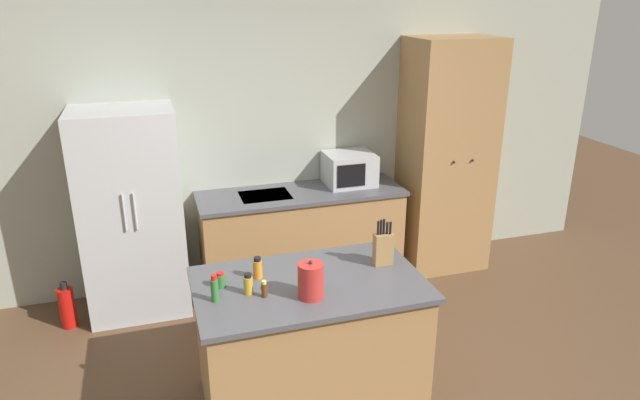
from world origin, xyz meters
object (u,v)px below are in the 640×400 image
(spice_bottle_green_herb, at_px, (258,268))
(spice_bottle_amber_oil, at_px, (264,289))
(spice_bottle_tall_dark, at_px, (221,280))
(spice_bottle_pale_salt, at_px, (215,289))
(refrigerator, at_px, (132,214))
(microwave, at_px, (349,169))
(knife_block, at_px, (383,248))
(spice_bottle_short_red, at_px, (248,284))
(kettle, at_px, (311,280))
(pantry_cabinet, at_px, (446,157))
(fire_extinguisher, at_px, (67,307))

(spice_bottle_green_herb, bearing_deg, spice_bottle_amber_oil, -92.31)
(spice_bottle_tall_dark, distance_m, spice_bottle_pale_salt, 0.18)
(refrigerator, bearing_deg, spice_bottle_amber_oil, -65.35)
(spice_bottle_pale_salt, bearing_deg, microwave, 49.63)
(knife_block, height_order, spice_bottle_tall_dark, knife_block)
(refrigerator, height_order, spice_bottle_green_herb, refrigerator)
(spice_bottle_tall_dark, height_order, spice_bottle_short_red, spice_bottle_short_red)
(spice_bottle_short_red, bearing_deg, kettle, -23.36)
(pantry_cabinet, distance_m, kettle, 2.59)
(microwave, distance_m, fire_extinguisher, 2.70)
(spice_bottle_short_red, height_order, spice_bottle_amber_oil, spice_bottle_short_red)
(refrigerator, relative_size, spice_bottle_short_red, 13.00)
(knife_block, relative_size, spice_bottle_green_herb, 2.24)
(microwave, distance_m, spice_bottle_tall_dark, 2.12)
(spice_bottle_amber_oil, relative_size, kettle, 0.44)
(microwave, height_order, spice_bottle_tall_dark, microwave)
(spice_bottle_amber_oil, xyz_separation_m, spice_bottle_pale_salt, (-0.29, 0.04, 0.03))
(knife_block, distance_m, spice_bottle_short_red, 0.95)
(refrigerator, height_order, spice_bottle_tall_dark, refrigerator)
(pantry_cabinet, height_order, microwave, pantry_cabinet)
(spice_bottle_amber_oil, distance_m, fire_extinguisher, 2.18)
(kettle, height_order, fire_extinguisher, kettle)
(spice_bottle_green_herb, bearing_deg, microwave, 52.36)
(refrigerator, xyz_separation_m, spice_bottle_green_herb, (0.78, -1.43, 0.08))
(spice_bottle_green_herb, bearing_deg, pantry_cabinet, 34.08)
(pantry_cabinet, distance_m, spice_bottle_amber_oil, 2.74)
(spice_bottle_amber_oil, bearing_deg, spice_bottle_short_red, 141.62)
(pantry_cabinet, xyz_separation_m, knife_block, (-1.29, -1.50, -0.11))
(refrigerator, distance_m, spice_bottle_green_herb, 1.63)
(pantry_cabinet, bearing_deg, spice_bottle_tall_dark, -147.91)
(pantry_cabinet, height_order, kettle, pantry_cabinet)
(spice_bottle_tall_dark, distance_m, kettle, 0.58)
(knife_block, height_order, fire_extinguisher, knife_block)
(microwave, height_order, knife_block, knife_block)
(spice_bottle_amber_oil, bearing_deg, spice_bottle_pale_salt, 172.60)
(fire_extinguisher, bearing_deg, spice_bottle_green_herb, -43.14)
(spice_bottle_green_herb, bearing_deg, spice_bottle_pale_salt, -144.86)
(knife_block, xyz_separation_m, spice_bottle_pale_salt, (-1.14, -0.15, -0.04))
(knife_block, bearing_deg, spice_bottle_amber_oil, -167.34)
(knife_block, bearing_deg, microwave, 78.17)
(refrigerator, bearing_deg, spice_bottle_short_red, -66.95)
(refrigerator, bearing_deg, microwave, 2.73)
(pantry_cabinet, bearing_deg, spice_bottle_short_red, -143.90)
(spice_bottle_short_red, relative_size, kettle, 0.55)
(knife_block, height_order, spice_bottle_pale_salt, knife_block)
(microwave, bearing_deg, refrigerator, -177.27)
(spice_bottle_pale_salt, relative_size, fire_extinguisher, 0.42)
(spice_bottle_amber_oil, distance_m, spice_bottle_green_herb, 0.25)
(refrigerator, bearing_deg, fire_extinguisher, -165.64)
(spice_bottle_amber_oil, bearing_deg, pantry_cabinet, 38.28)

